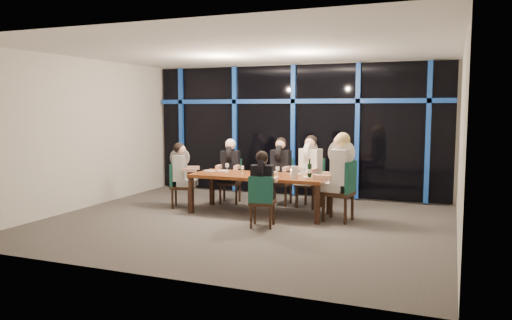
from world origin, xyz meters
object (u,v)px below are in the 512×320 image
object	(u,v)px
chair_near_mid	(262,199)
diner_far_right	(310,161)
chair_far_mid	(281,179)
wine_bottle	(310,171)
dining_table	(260,178)
water_pitcher	(294,172)
chair_far_left	(231,178)
diner_end_right	(339,164)
chair_end_right	(344,188)
diner_near_mid	(262,177)
chair_end_left	(178,183)
diner_far_left	(230,161)
diner_far_mid	(280,161)
diner_end_left	(182,165)
chair_far_right	(312,180)

from	to	relation	value
chair_near_mid	diner_far_right	xyz separation A→B (m)	(0.28, 1.95, 0.46)
chair_far_mid	wine_bottle	distance (m)	1.48
dining_table	diner_far_right	distance (m)	1.19
diner_far_right	water_pitcher	xyz separation A→B (m)	(0.02, -1.13, -0.09)
dining_table	chair_far_left	bearing A→B (deg)	139.37
chair_far_mid	diner_end_right	world-z (taller)	diner_end_right
chair_end_right	wine_bottle	xyz separation A→B (m)	(-0.63, 0.00, 0.28)
chair_near_mid	diner_near_mid	distance (m)	0.36
chair_end_left	chair_near_mid	distance (m)	2.40
chair_far_left	diner_far_left	distance (m)	0.38
chair_near_mid	diner_near_mid	size ratio (longest dim) A/B	1.03
diner_far_mid	diner_end_left	xyz separation A→B (m)	(-1.76, -0.99, -0.05)
chair_end_left	diner_far_mid	xyz separation A→B (m)	(1.83, 1.02, 0.41)
chair_far_right	chair_end_right	size ratio (longest dim) A/B	0.93
dining_table	diner_near_mid	bearing A→B (deg)	-66.44
dining_table	diner_far_right	bearing A→B (deg)	51.62
diner_far_left	diner_end_left	world-z (taller)	diner_far_left
chair_far_left	diner_far_mid	distance (m)	1.15
dining_table	wine_bottle	distance (m)	1.01
wine_bottle	diner_far_left	bearing A→B (deg)	156.70
chair_far_left	wine_bottle	xyz separation A→B (m)	(1.99, -0.93, 0.37)
chair_end_left	chair_far_left	bearing A→B (deg)	-58.59
diner_far_left	diner_end_right	bearing A→B (deg)	-29.91
chair_end_left	diner_end_right	size ratio (longest dim) A/B	0.85
chair_far_right	wine_bottle	distance (m)	1.14
chair_far_right	dining_table	bearing A→B (deg)	-113.07
chair_end_right	wine_bottle	distance (m)	0.69
diner_far_mid	water_pitcher	size ratio (longest dim) A/B	4.22
water_pitcher	dining_table	bearing A→B (deg)	164.61
chair_far_left	diner_end_left	distance (m)	1.17
chair_far_left	chair_near_mid	size ratio (longest dim) A/B	1.05
diner_end_right	dining_table	bearing A→B (deg)	-85.74
chair_end_right	diner_far_left	bearing A→B (deg)	-101.46
dining_table	chair_near_mid	size ratio (longest dim) A/B	2.94
chair_far_mid	diner_end_right	distance (m)	1.89
chair_far_right	chair_end_right	distance (m)	1.38
chair_far_left	diner_far_mid	size ratio (longest dim) A/B	0.99
chair_far_left	diner_far_mid	xyz separation A→B (m)	(1.07, 0.11, 0.40)
chair_far_right	diner_far_right	size ratio (longest dim) A/B	1.03
diner_far_left	chair_far_right	bearing A→B (deg)	-4.18
diner_far_left	water_pitcher	bearing A→B (deg)	-41.34
diner_far_right	diner_end_left	xyz separation A→B (m)	(-2.40, -0.94, -0.09)
chair_far_mid	diner_far_left	distance (m)	1.15
chair_far_mid	diner_near_mid	xyz separation A→B (m)	(0.34, -2.01, 0.31)
chair_far_left	diner_far_mid	world-z (taller)	diner_far_mid
chair_far_right	diner_near_mid	distance (m)	2.01
chair_end_left	chair_end_right	distance (m)	3.37
dining_table	diner_near_mid	xyz separation A→B (m)	(0.42, -0.97, 0.17)
dining_table	chair_far_left	distance (m)	1.32
chair_end_right	water_pitcher	bearing A→B (deg)	-73.99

